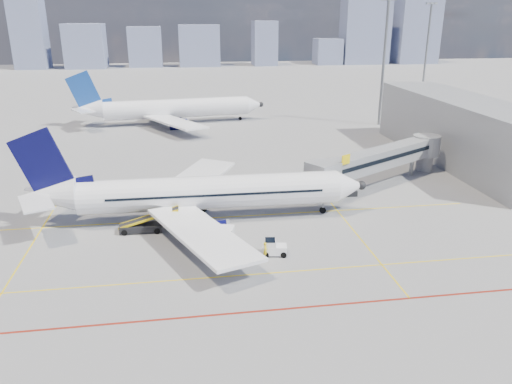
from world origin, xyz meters
TOP-DOWN VIEW (x-y plane):
  - ground at (0.00, 0.00)m, footprint 420.00×420.00m
  - apron_markings at (-0.58, -3.91)m, footprint 90.00×35.12m
  - jet_bridge at (23.51, 16.91)m, footprint 23.55×15.78m
  - terminal_block at (39.95, 26.00)m, footprint 10.00×42.00m
  - floodlight_mast_ne at (38.00, 55.00)m, footprint 3.20×0.61m
  - floodlight_mast_far at (65.00, 90.00)m, footprint 3.20×0.61m
  - distant_skyline at (7.37, 190.00)m, footprint 244.29×15.46m
  - main_aircraft at (-2.82, 7.66)m, footprint 39.35×34.29m
  - second_aircraft at (-6.49, 62.65)m, footprint 41.27×35.90m
  - baggage_tug at (4.18, -2.41)m, footprint 2.56×1.78m
  - cargo_dolly at (-1.20, 0.44)m, footprint 4.18×2.66m
  - belt_loader at (-8.84, 5.23)m, footprint 6.53×1.88m
  - ramp_worker at (3.32, -2.97)m, footprint 0.62×0.72m

SIDE VIEW (x-z plane):
  - ground at x=0.00m, z-range 0.00..0.00m
  - apron_markings at x=-0.58m, z-range 0.00..0.01m
  - belt_loader at x=-8.84m, z-range -0.64..2.02m
  - baggage_tug at x=4.18m, z-range -0.04..1.62m
  - ramp_worker at x=3.32m, z-range 0.00..1.67m
  - cargo_dolly at x=-1.20m, z-range 0.10..2.22m
  - second_aircraft at x=-6.49m, z-range -2.81..9.25m
  - main_aircraft at x=-2.82m, z-range -2.51..8.95m
  - jet_bridge at x=23.51m, z-range 0.59..6.89m
  - terminal_block at x=39.95m, z-range 0.00..10.00m
  - distant_skyline at x=7.37m, z-range -3.24..28.28m
  - floodlight_mast_ne at x=38.00m, z-range 0.86..26.31m
  - floodlight_mast_far at x=65.00m, z-range 0.86..26.31m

